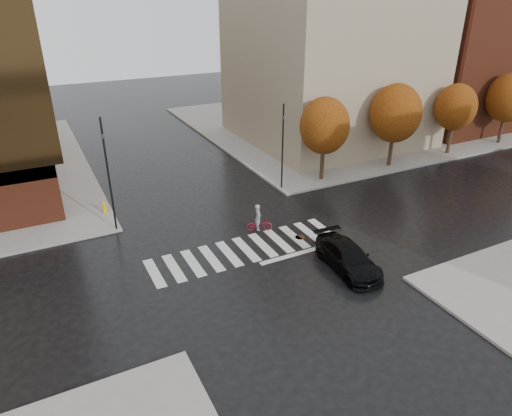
{
  "coord_description": "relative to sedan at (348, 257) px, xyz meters",
  "views": [
    {
      "loc": [
        -9.98,
        -20.33,
        13.8
      ],
      "look_at": [
        1.17,
        1.53,
        2.0
      ],
      "focal_mm": 32.0,
      "sensor_mm": 36.0,
      "label": 1
    }
  ],
  "objects": [
    {
      "name": "tree_ne_c",
      "position": [
        19.98,
        11.23,
        3.67
      ],
      "size": [
        3.6,
        3.6,
        6.31
      ],
      "color": "#321F16",
      "rests_on": "sidewalk_ne"
    },
    {
      "name": "traffic_light_nw",
      "position": [
        -10.32,
        10.13,
        3.5
      ],
      "size": [
        0.22,
        0.2,
        7.14
      ],
      "rotation": [
        0.0,
        0.0,
        -1.9
      ],
      "color": "black",
      "rests_on": "sidewalk_nw"
    },
    {
      "name": "tree_ne_d",
      "position": [
        26.98,
        11.23,
        3.84
      ],
      "size": [
        4.0,
        4.0,
        6.7
      ],
      "color": "#321F16",
      "rests_on": "sidewalk_ne"
    },
    {
      "name": "tree_ne_a",
      "position": [
        5.98,
        11.23,
        3.75
      ],
      "size": [
        3.8,
        3.8,
        6.5
      ],
      "color": "#321F16",
      "rests_on": "sidewalk_ne"
    },
    {
      "name": "ground",
      "position": [
        -4.02,
        3.83,
        -0.7
      ],
      "size": [
        120.0,
        120.0,
        0.0
      ],
      "primitive_type": "plane",
      "color": "black",
      "rests_on": "ground"
    },
    {
      "name": "crosswalk",
      "position": [
        -4.02,
        4.33,
        -0.7
      ],
      "size": [
        12.0,
        3.0,
        0.01
      ],
      "primitive_type": "cube",
      "color": "silver",
      "rests_on": "ground"
    },
    {
      "name": "sidewalk_ne",
      "position": [
        16.98,
        24.83,
        -0.63
      ],
      "size": [
        30.0,
        30.0,
        0.15
      ],
      "primitive_type": "cube",
      "color": "gray",
      "rests_on": "ground"
    },
    {
      "name": "manhole",
      "position": [
        -0.44,
        4.11,
        -0.7
      ],
      "size": [
        0.62,
        0.62,
        0.01
      ],
      "primitive_type": "cylinder",
      "rotation": [
        0.0,
        0.0,
        0.0
      ],
      "color": "#51301D",
      "rests_on": "ground"
    },
    {
      "name": "tree_ne_b",
      "position": [
        12.98,
        11.23,
        3.92
      ],
      "size": [
        4.2,
        4.2,
        6.89
      ],
      "color": "#321F16",
      "rests_on": "sidewalk_ne"
    },
    {
      "name": "building_ne_brick",
      "position": [
        28.98,
        19.83,
        6.45
      ],
      "size": [
        14.0,
        14.0,
        14.0
      ],
      "primitive_type": "cube",
      "color": "maroon",
      "rests_on": "sidewalk_ne"
    },
    {
      "name": "sedan",
      "position": [
        0.0,
        0.0,
        0.0
      ],
      "size": [
        2.33,
        4.98,
        1.41
      ],
      "primitive_type": "imported",
      "rotation": [
        0.0,
        0.0,
        -0.08
      ],
      "color": "black",
      "rests_on": "ground"
    },
    {
      "name": "traffic_light_ne",
      "position": [
        2.28,
        11.13,
        3.0
      ],
      "size": [
        0.18,
        0.2,
        6.39
      ],
      "rotation": [
        0.0,
        0.0,
        3.52
      ],
      "color": "black",
      "rests_on": "sidewalk_ne"
    },
    {
      "name": "building_ne_tan",
      "position": [
        12.98,
        20.83,
        8.45
      ],
      "size": [
        16.0,
        16.0,
        18.0
      ],
      "primitive_type": "cube",
      "color": "tan",
      "rests_on": "sidewalk_ne"
    },
    {
      "name": "fire_hydrant",
      "position": [
        -10.52,
        12.78,
        -0.11
      ],
      "size": [
        0.29,
        0.29,
        0.81
      ],
      "color": "#E0BE0D",
      "rests_on": "sidewalk_nw"
    },
    {
      "name": "cyclist",
      "position": [
        -2.29,
        6.03,
        -0.08
      ],
      "size": [
        1.7,
        1.14,
        1.83
      ],
      "rotation": [
        0.0,
        0.0,
        1.17
      ],
      "color": "maroon",
      "rests_on": "ground"
    }
  ]
}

